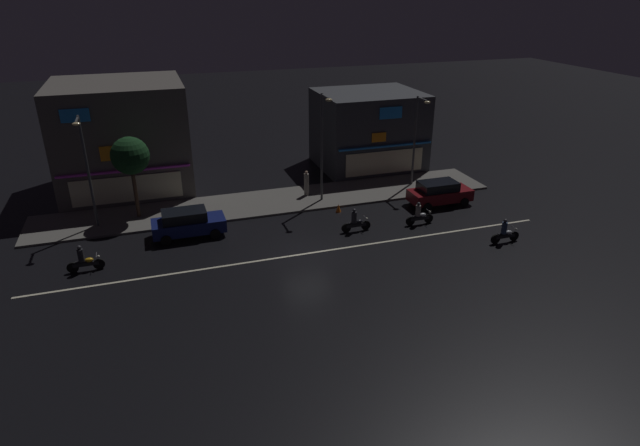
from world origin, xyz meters
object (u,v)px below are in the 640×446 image
object	(u,v)px
streetlamp_east	(417,134)
traffic_cone	(338,208)
streetlamp_west	(86,164)
motorcycle_opposite_lane	(84,260)
motorcycle_trailing_far	(505,233)
motorcycle_following	(419,215)
parked_car_near_kerb	(439,193)
parked_car_trailing	(188,223)
pedestrian_on_sidewalk	(306,184)
streetlamp_mid	(323,140)
motorcycle_lead	(355,222)

from	to	relation	value
streetlamp_east	traffic_cone	bearing A→B (deg)	-157.80
streetlamp_west	motorcycle_opposite_lane	distance (m)	6.61
motorcycle_trailing_far	motorcycle_following	bearing A→B (deg)	-45.89
streetlamp_west	parked_car_near_kerb	size ratio (longest dim) A/B	1.61
parked_car_trailing	motorcycle_opposite_lane	world-z (taller)	parked_car_trailing
streetlamp_east	traffic_cone	size ratio (longest dim) A/B	11.97
parked_car_trailing	pedestrian_on_sidewalk	bearing A→B (deg)	24.79
pedestrian_on_sidewalk	parked_car_near_kerb	bearing A→B (deg)	73.84
streetlamp_mid	pedestrian_on_sidewalk	bearing A→B (deg)	119.03
streetlamp_west	streetlamp_east	world-z (taller)	streetlamp_west
motorcycle_lead	traffic_cone	size ratio (longest dim) A/B	3.45
pedestrian_on_sidewalk	streetlamp_mid	bearing A→B (deg)	40.03
streetlamp_east	pedestrian_on_sidewalk	xyz separation A→B (m)	(-8.23, 0.46, -3.07)
parked_car_trailing	motorcycle_trailing_far	bearing A→B (deg)	-20.96
pedestrian_on_sidewalk	traffic_cone	size ratio (longest dim) A/B	3.30
streetlamp_west	motorcycle_lead	xyz separation A→B (m)	(15.11, -5.36, -3.61)
streetlamp_mid	motorcycle_trailing_far	distance (m)	13.00
streetlamp_mid	motorcycle_opposite_lane	world-z (taller)	streetlamp_mid
motorcycle_following	motorcycle_opposite_lane	xyz separation A→B (m)	(-19.69, 0.12, 0.00)
pedestrian_on_sidewalk	motorcycle_following	world-z (taller)	pedestrian_on_sidewalk
streetlamp_east	traffic_cone	distance (m)	8.47
pedestrian_on_sidewalk	motorcycle_lead	distance (m)	6.64
streetlamp_mid	streetlamp_east	xyz separation A→B (m)	(7.47, 0.91, -0.42)
streetlamp_mid	motorcycle_opposite_lane	size ratio (longest dim) A/B	3.89
motorcycle_opposite_lane	streetlamp_mid	bearing A→B (deg)	24.92
parked_car_trailing	motorcycle_lead	world-z (taller)	parked_car_trailing
motorcycle_trailing_far	pedestrian_on_sidewalk	bearing A→B (deg)	-48.33
streetlamp_west	motorcycle_trailing_far	distance (m)	25.04
pedestrian_on_sidewalk	motorcycle_trailing_far	distance (m)	13.95
pedestrian_on_sidewalk	streetlamp_east	bearing A→B (deg)	97.83
parked_car_near_kerb	motorcycle_lead	bearing A→B (deg)	-162.07
motorcycle_trailing_far	parked_car_trailing	bearing A→B (deg)	-18.95
streetlamp_mid	parked_car_trailing	xyz separation A→B (m)	(-9.43, -2.64, -3.61)
streetlamp_east	motorcycle_opposite_lane	bearing A→B (deg)	-164.53
streetlamp_east	motorcycle_following	distance (m)	7.78
streetlamp_mid	motorcycle_lead	size ratio (longest dim) A/B	3.89
motorcycle_lead	motorcycle_trailing_far	distance (m)	8.82
parked_car_near_kerb	motorcycle_opposite_lane	bearing A→B (deg)	-173.77
parked_car_trailing	motorcycle_lead	size ratio (longest dim) A/B	2.26
motorcycle_lead	pedestrian_on_sidewalk	bearing A→B (deg)	99.58
streetlamp_east	parked_car_trailing	size ratio (longest dim) A/B	1.53
streetlamp_west	motorcycle_lead	bearing A→B (deg)	-19.55
streetlamp_west	parked_car_trailing	distance (m)	6.88
motorcycle_lead	motorcycle_following	size ratio (longest dim) A/B	1.00
motorcycle_trailing_far	traffic_cone	distance (m)	10.69
motorcycle_lead	motorcycle_opposite_lane	xyz separation A→B (m)	(-15.47, -0.16, 0.00)
parked_car_near_kerb	motorcycle_following	bearing A→B (deg)	-138.20
streetlamp_west	motorcycle_trailing_far	size ratio (longest dim) A/B	3.65
parked_car_near_kerb	traffic_cone	xyz separation A→B (m)	(-7.03, 0.92, -0.59)
motorcycle_opposite_lane	traffic_cone	world-z (taller)	motorcycle_opposite_lane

